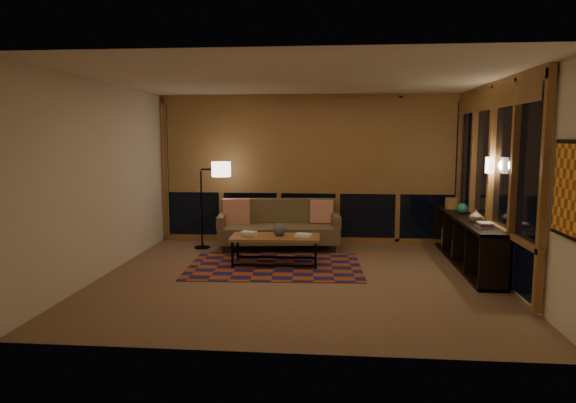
# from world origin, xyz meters

# --- Properties ---
(floor) EXTENTS (5.50, 5.00, 0.01)m
(floor) POSITION_xyz_m (0.00, 0.00, 0.00)
(floor) COLOR brown
(floor) RESTS_ON ground
(ceiling) EXTENTS (5.50, 5.00, 0.01)m
(ceiling) POSITION_xyz_m (0.00, 0.00, 2.70)
(ceiling) COLOR beige
(ceiling) RESTS_ON walls
(walls) EXTENTS (5.51, 5.01, 2.70)m
(walls) POSITION_xyz_m (0.00, 0.00, 1.35)
(walls) COLOR #F4ECCE
(walls) RESTS_ON floor
(window_wall_back) EXTENTS (5.30, 0.16, 2.60)m
(window_wall_back) POSITION_xyz_m (0.00, 2.43, 1.35)
(window_wall_back) COLOR #9D6F3C
(window_wall_back) RESTS_ON walls
(window_wall_right) EXTENTS (0.16, 3.70, 2.60)m
(window_wall_right) POSITION_xyz_m (2.68, 0.60, 1.35)
(window_wall_right) COLOR #9D6F3C
(window_wall_right) RESTS_ON walls
(wall_art) EXTENTS (0.06, 0.74, 0.94)m
(wall_art) POSITION_xyz_m (2.71, -1.85, 1.45)
(wall_art) COLOR red
(wall_art) RESTS_ON walls
(wall_sconce) EXTENTS (0.12, 0.18, 0.22)m
(wall_sconce) POSITION_xyz_m (2.62, 0.45, 1.55)
(wall_sconce) COLOR #FFECD0
(wall_sconce) RESTS_ON walls
(sofa) EXTENTS (2.13, 1.06, 0.84)m
(sofa) POSITION_xyz_m (-0.48, 1.79, 0.42)
(sofa) COLOR brown
(sofa) RESTS_ON floor
(pillow_left) EXTENTS (0.48, 0.23, 0.46)m
(pillow_left) POSITION_xyz_m (-1.23, 1.86, 0.65)
(pillow_left) COLOR red
(pillow_left) RESTS_ON sofa
(pillow_right) EXTENTS (0.41, 0.15, 0.40)m
(pillow_right) POSITION_xyz_m (0.26, 2.06, 0.62)
(pillow_right) COLOR red
(pillow_right) RESTS_ON sofa
(area_rug) EXTENTS (2.67, 1.86, 0.01)m
(area_rug) POSITION_xyz_m (-0.41, 0.59, 0.01)
(area_rug) COLOR #9F401C
(area_rug) RESTS_ON floor
(coffee_table) EXTENTS (1.36, 0.66, 0.45)m
(coffee_table) POSITION_xyz_m (-0.41, 0.70, 0.22)
(coffee_table) COLOR #9D6F3C
(coffee_table) RESTS_ON floor
(book_stack_a) EXTENTS (0.29, 0.25, 0.07)m
(book_stack_a) POSITION_xyz_m (-0.81, 0.67, 0.48)
(book_stack_a) COLOR white
(book_stack_a) RESTS_ON coffee_table
(book_stack_b) EXTENTS (0.26, 0.23, 0.04)m
(book_stack_b) POSITION_xyz_m (0.02, 0.68, 0.47)
(book_stack_b) COLOR white
(book_stack_b) RESTS_ON coffee_table
(ceramic_pot) EXTENTS (0.24, 0.24, 0.19)m
(ceramic_pot) POSITION_xyz_m (-0.35, 0.73, 0.54)
(ceramic_pot) COLOR black
(ceramic_pot) RESTS_ON coffee_table
(floor_lamp) EXTENTS (0.56, 0.42, 1.52)m
(floor_lamp) POSITION_xyz_m (-1.83, 1.77, 0.76)
(floor_lamp) COLOR black
(floor_lamp) RESTS_ON floor
(bookshelf) EXTENTS (0.40, 2.94, 0.73)m
(bookshelf) POSITION_xyz_m (2.49, 1.00, 0.37)
(bookshelf) COLOR black
(bookshelf) RESTS_ON floor
(basket) EXTENTS (0.28, 0.28, 0.18)m
(basket) POSITION_xyz_m (2.47, 1.91, 0.83)
(basket) COLOR olive
(basket) RESTS_ON bookshelf
(teal_bowl) EXTENTS (0.18, 0.18, 0.17)m
(teal_bowl) POSITION_xyz_m (2.49, 1.31, 0.82)
(teal_bowl) COLOR #1B675F
(teal_bowl) RESTS_ON bookshelf
(vase) EXTENTS (0.22, 0.22, 0.18)m
(vase) POSITION_xyz_m (2.49, 0.54, 0.82)
(vase) COLOR tan
(vase) RESTS_ON bookshelf
(shelf_book_stack) EXTENTS (0.19, 0.25, 0.07)m
(shelf_book_stack) POSITION_xyz_m (2.49, 0.08, 0.77)
(shelf_book_stack) COLOR white
(shelf_book_stack) RESTS_ON bookshelf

